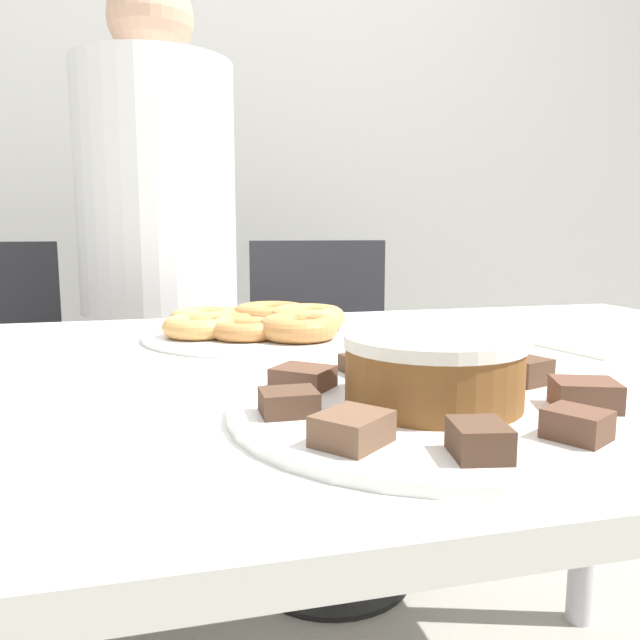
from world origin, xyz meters
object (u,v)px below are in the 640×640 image
at_px(plate_donuts, 255,334).
at_px(frosted_cake, 433,369).
at_px(person_standing, 161,289).
at_px(plate_cake, 432,409).
at_px(napkin, 606,347).
at_px(office_chair_right, 328,414).

bearing_deg(plate_donuts, frosted_cake, -77.60).
xyz_separation_m(person_standing, frosted_cake, (0.26, -1.06, 0.02)).
bearing_deg(person_standing, frosted_cake, -76.50).
bearing_deg(plate_donuts, plate_cake, -77.60).
relative_size(frosted_cake, napkin, 0.95).
xyz_separation_m(office_chair_right, frosted_cake, (-0.18, -1.08, 0.37)).
xyz_separation_m(office_chair_right, plate_donuts, (-0.29, -0.61, 0.34)).
distance_m(plate_cake, napkin, 0.46).
xyz_separation_m(office_chair_right, plate_cake, (-0.18, -1.08, 0.34)).
xyz_separation_m(person_standing, plate_cake, (0.26, -1.06, -0.02)).
distance_m(person_standing, napkin, 1.05).
xyz_separation_m(person_standing, napkin, (0.65, -0.82, -0.03)).
xyz_separation_m(person_standing, plate_donuts, (0.15, -0.59, -0.02)).
xyz_separation_m(plate_donuts, frosted_cake, (0.10, -0.47, 0.04)).
bearing_deg(office_chair_right, plate_cake, -96.06).
height_order(person_standing, napkin, person_standing).
height_order(person_standing, frosted_cake, person_standing).
bearing_deg(person_standing, office_chair_right, 1.94).
xyz_separation_m(plate_cake, plate_donuts, (-0.10, 0.47, 0.00)).
bearing_deg(person_standing, plate_cake, -76.50).
relative_size(plate_cake, plate_donuts, 1.09).
relative_size(plate_cake, frosted_cake, 2.28).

